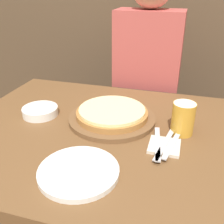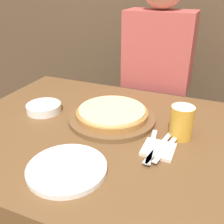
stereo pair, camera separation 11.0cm
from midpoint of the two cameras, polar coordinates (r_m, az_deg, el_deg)
dining_table at (r=1.27m, az=-2.94°, el=-18.39°), size 1.26×0.94×0.72m
pizza_on_board at (r=1.11m, az=-2.84°, el=-0.78°), size 0.37×0.37×0.06m
beer_glass at (r=1.02m, az=12.30°, el=-1.18°), size 0.09×0.09×0.13m
dinner_plate at (r=0.84m, az=-11.12°, el=-12.72°), size 0.25×0.25×0.02m
side_bowl at (r=1.22m, az=-17.88°, el=0.11°), size 0.16×0.16×0.04m
napkin_stack at (r=0.95m, az=8.07°, el=-7.48°), size 0.11×0.11×0.01m
fork at (r=0.95m, az=6.60°, el=-6.85°), size 0.05×0.22×0.00m
dinner_knife at (r=0.95m, az=8.10°, el=-7.06°), size 0.06×0.22×0.00m
spoon at (r=0.94m, az=9.61°, el=-7.26°), size 0.06×0.19×0.00m
diner_person at (r=1.60m, az=5.42°, el=4.72°), size 0.37×0.21×1.33m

